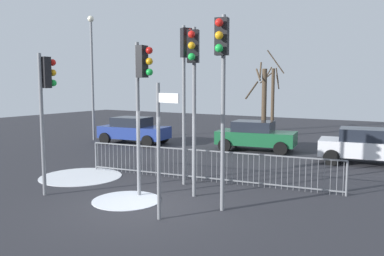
# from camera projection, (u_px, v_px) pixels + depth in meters

# --- Properties ---
(ground_plane) EXTENTS (60.00, 60.00, 0.00)m
(ground_plane) POSITION_uv_depth(u_px,v_px,m) (145.00, 207.00, 10.57)
(ground_plane) COLOR #2D2D33
(traffic_light_mid_left) EXTENTS (0.36, 0.56, 4.98)m
(traffic_light_mid_left) POSITION_uv_depth(u_px,v_px,m) (222.00, 69.00, 9.73)
(traffic_light_mid_left) COLOR slate
(traffic_light_mid_left) RESTS_ON ground
(traffic_light_foreground_left) EXTENTS (0.38, 0.54, 4.86)m
(traffic_light_foreground_left) POSITION_uv_depth(u_px,v_px,m) (193.00, 74.00, 11.03)
(traffic_light_foreground_left) COLOR slate
(traffic_light_foreground_left) RESTS_ON ground
(traffic_light_foreground_right) EXTENTS (0.34, 0.57, 4.16)m
(traffic_light_foreground_right) POSITION_uv_depth(u_px,v_px,m) (45.00, 92.00, 11.46)
(traffic_light_foreground_right) COLOR slate
(traffic_light_foreground_right) RESTS_ON ground
(traffic_light_rear_left) EXTENTS (0.57, 0.33, 4.46)m
(traffic_light_rear_left) POSITION_uv_depth(u_px,v_px,m) (142.00, 84.00, 11.22)
(traffic_light_rear_left) COLOR slate
(traffic_light_rear_left) RESTS_ON ground
(traffic_light_rear_right) EXTENTS (0.52, 0.41, 5.11)m
(traffic_light_rear_right) POSITION_uv_depth(u_px,v_px,m) (186.00, 70.00, 12.41)
(traffic_light_rear_right) COLOR slate
(traffic_light_rear_right) RESTS_ON ground
(direction_sign_post) EXTENTS (0.77, 0.27, 3.30)m
(direction_sign_post) POSITION_uv_depth(u_px,v_px,m) (160.00, 145.00, 9.34)
(direction_sign_post) COLOR slate
(direction_sign_post) RESTS_ON ground
(pedestrian_guard_railing) EXTENTS (8.98, 1.24, 1.07)m
(pedestrian_guard_railing) POSITION_uv_depth(u_px,v_px,m) (204.00, 165.00, 13.31)
(pedestrian_guard_railing) COLOR slate
(pedestrian_guard_railing) RESTS_ON ground
(car_white_trailing) EXTENTS (4.01, 2.39, 1.47)m
(car_white_trailing) POSITION_uv_depth(u_px,v_px,m) (367.00, 146.00, 16.19)
(car_white_trailing) COLOR silver
(car_white_trailing) RESTS_ON ground
(car_blue_near) EXTENTS (3.98, 2.31, 1.47)m
(car_blue_near) POSITION_uv_depth(u_px,v_px,m) (134.00, 130.00, 21.79)
(car_blue_near) COLOR navy
(car_blue_near) RESTS_ON ground
(car_green_far) EXTENTS (4.02, 2.42, 1.47)m
(car_green_far) POSITION_uv_depth(u_px,v_px,m) (255.00, 135.00, 19.45)
(car_green_far) COLOR #195933
(car_green_far) RESTS_ON ground
(street_lamp) EXTENTS (0.36, 0.36, 7.18)m
(street_lamp) POSITION_uv_depth(u_px,v_px,m) (92.00, 66.00, 22.85)
(street_lamp) COLOR slate
(street_lamp) RESTS_ON ground
(bare_tree_left) EXTENTS (1.09, 1.75, 4.66)m
(bare_tree_left) POSITION_uv_depth(u_px,v_px,m) (263.00, 101.00, 24.58)
(bare_tree_left) COLOR #473828
(bare_tree_left) RESTS_ON ground
(bare_tree_centre) EXTENTS (1.75, 1.74, 5.63)m
(bare_tree_centre) POSITION_uv_depth(u_px,v_px,m) (273.00, 95.00, 27.89)
(bare_tree_centre) COLOR #473828
(bare_tree_centre) RESTS_ON ground
(snow_patch_kerb) EXTENTS (2.87, 2.87, 0.01)m
(snow_patch_kerb) POSITION_uv_depth(u_px,v_px,m) (81.00, 177.00, 14.00)
(snow_patch_kerb) COLOR white
(snow_patch_kerb) RESTS_ON ground
(snow_patch_island) EXTENTS (1.94, 1.94, 0.01)m
(snow_patch_island) POSITION_uv_depth(u_px,v_px,m) (127.00, 200.00, 11.13)
(snow_patch_island) COLOR white
(snow_patch_island) RESTS_ON ground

